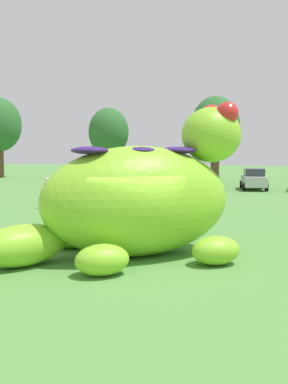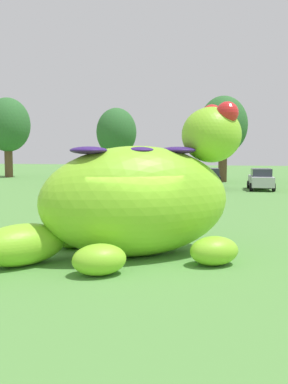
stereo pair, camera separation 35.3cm
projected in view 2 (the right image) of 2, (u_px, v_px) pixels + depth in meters
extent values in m
plane|color=#568E42|center=(141.00, 260.00, 12.98)|extent=(160.00, 160.00, 0.00)
ellipsoid|color=#8CD12D|center=(137.00, 201.00, 13.47)|extent=(6.61, 5.70, 3.35)
ellipsoid|color=#8CD12D|center=(212.00, 135.00, 14.15)|extent=(2.59, 2.53, 1.77)
sphere|color=red|center=(212.00, 115.00, 14.63)|extent=(0.71, 0.71, 0.71)
sphere|color=red|center=(227.00, 113.00, 13.72)|extent=(0.71, 0.71, 0.71)
ellipsoid|color=navy|center=(178.00, 150.00, 13.78)|extent=(1.62, 1.70, 0.22)
ellipsoid|color=navy|center=(137.00, 150.00, 13.32)|extent=(1.62, 1.70, 0.22)
ellipsoid|color=navy|center=(88.00, 150.00, 12.81)|extent=(1.62, 1.70, 0.22)
ellipsoid|color=#8CD12D|center=(163.00, 229.00, 15.89)|extent=(1.76, 1.63, 0.82)
ellipsoid|color=#8CD12D|center=(214.00, 251.00, 12.42)|extent=(1.76, 1.63, 0.82)
ellipsoid|color=#8CD12D|center=(73.00, 236.00, 14.62)|extent=(1.76, 1.63, 0.82)
ellipsoid|color=#8CD12D|center=(99.00, 260.00, 11.43)|extent=(1.76, 1.63, 0.82)
ellipsoid|color=#8CD12D|center=(22.00, 245.00, 12.39)|extent=(2.69, 2.94, 1.17)
cube|color=orange|center=(81.00, 178.00, 39.16)|extent=(2.03, 4.23, 0.80)
cube|color=#2D333D|center=(80.00, 170.00, 38.94)|extent=(1.65, 2.08, 0.60)
cylinder|color=black|center=(76.00, 182.00, 40.56)|extent=(0.29, 0.66, 0.64)
cylinder|color=black|center=(94.00, 182.00, 40.34)|extent=(0.29, 0.66, 0.64)
cylinder|color=black|center=(67.00, 184.00, 38.05)|extent=(0.29, 0.66, 0.64)
cylinder|color=black|center=(87.00, 184.00, 37.83)|extent=(0.29, 0.66, 0.64)
cube|color=#1E7238|center=(122.00, 179.00, 38.04)|extent=(1.73, 4.11, 0.80)
cube|color=#2D333D|center=(121.00, 171.00, 37.82)|extent=(1.51, 1.98, 0.60)
cylinder|color=black|center=(116.00, 182.00, 39.49)|extent=(0.25, 0.64, 0.64)
cylinder|color=black|center=(135.00, 183.00, 39.14)|extent=(0.25, 0.64, 0.64)
cylinder|color=black|center=(108.00, 185.00, 37.01)|extent=(0.25, 0.64, 0.64)
cylinder|color=black|center=(128.00, 185.00, 36.66)|extent=(0.25, 0.64, 0.64)
cube|color=red|center=(162.00, 180.00, 37.37)|extent=(1.84, 4.16, 0.80)
cube|color=#2D333D|center=(162.00, 171.00, 37.16)|extent=(1.56, 2.02, 0.60)
cylinder|color=black|center=(156.00, 183.00, 38.84)|extent=(0.26, 0.65, 0.64)
cylinder|color=black|center=(175.00, 183.00, 38.43)|extent=(0.26, 0.65, 0.64)
cylinder|color=black|center=(149.00, 185.00, 36.39)|extent=(0.26, 0.65, 0.64)
cylinder|color=black|center=(169.00, 186.00, 35.98)|extent=(0.26, 0.65, 0.64)
cube|color=black|center=(210.00, 180.00, 36.44)|extent=(1.99, 4.21, 0.80)
cube|color=#2D333D|center=(210.00, 172.00, 36.23)|extent=(1.64, 2.07, 0.60)
cylinder|color=black|center=(199.00, 184.00, 37.85)|extent=(0.29, 0.66, 0.64)
cylinder|color=black|center=(220.00, 184.00, 37.61)|extent=(0.29, 0.66, 0.64)
cylinder|color=black|center=(199.00, 186.00, 35.34)|extent=(0.29, 0.66, 0.64)
cylinder|color=black|center=(221.00, 187.00, 35.11)|extent=(0.29, 0.66, 0.64)
cube|color=#B7BABF|center=(261.00, 181.00, 35.64)|extent=(1.94, 4.19, 0.80)
cube|color=#2D333D|center=(261.00, 172.00, 35.43)|extent=(1.61, 2.05, 0.60)
cylinder|color=black|center=(249.00, 185.00, 37.06)|extent=(0.28, 0.65, 0.64)
cylinder|color=black|center=(270.00, 185.00, 36.80)|extent=(0.28, 0.65, 0.64)
cylinder|color=black|center=(251.00, 187.00, 34.56)|extent=(0.28, 0.65, 0.64)
cylinder|color=black|center=(274.00, 187.00, 34.30)|extent=(0.28, 0.65, 0.64)
cylinder|color=brown|center=(9.00, 163.00, 52.10)|extent=(0.93, 0.93, 3.26)
ellipsoid|color=#2D662D|center=(8.00, 125.00, 51.67)|extent=(5.21, 5.21, 6.26)
cylinder|color=brown|center=(117.00, 167.00, 48.74)|extent=(0.78, 0.78, 2.73)
ellipsoid|color=#2D662D|center=(116.00, 132.00, 48.38)|extent=(4.37, 4.37, 5.24)
cylinder|color=brown|center=(223.00, 167.00, 44.83)|extent=(0.86, 0.86, 3.02)
ellipsoid|color=#2D662D|center=(223.00, 125.00, 44.43)|extent=(4.84, 4.84, 5.80)
cylinder|color=black|center=(118.00, 197.00, 26.21)|extent=(0.26, 0.26, 0.88)
cube|color=gold|center=(117.00, 185.00, 26.14)|extent=(0.38, 0.22, 0.60)
sphere|color=tan|center=(117.00, 177.00, 26.10)|extent=(0.22, 0.22, 0.22)
cylinder|color=#2D334C|center=(111.00, 201.00, 24.06)|extent=(0.26, 0.26, 0.88)
cube|color=black|center=(111.00, 188.00, 23.99)|extent=(0.38, 0.22, 0.60)
sphere|color=#9E7051|center=(111.00, 180.00, 23.95)|extent=(0.22, 0.22, 0.22)
cylinder|color=#726656|center=(53.00, 200.00, 24.48)|extent=(0.26, 0.26, 0.88)
cube|color=white|center=(52.00, 187.00, 24.41)|extent=(0.38, 0.22, 0.60)
sphere|color=beige|center=(52.00, 179.00, 24.37)|extent=(0.22, 0.22, 0.22)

